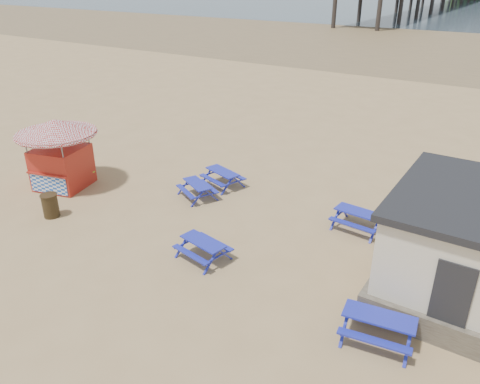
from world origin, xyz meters
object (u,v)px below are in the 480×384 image
Objects in this scene: litter_bin at (50,205)px; picnic_table_blue_b at (197,190)px; picnic_table_blue_a at (223,178)px; ice_cream_kiosk at (58,145)px; picnic_table_yellow at (67,174)px.

picnic_table_blue_b is at bearing 49.81° from litter_bin.
picnic_table_blue_a is 7.12m from ice_cream_kiosk.
picnic_table_blue_a is 1.02× the size of picnic_table_yellow.
picnic_table_blue_b is at bearing 17.80° from picnic_table_yellow.
picnic_table_blue_b is at bearing -80.31° from picnic_table_blue_a.
picnic_table_blue_a is at bearing 29.36° from picnic_table_yellow.
litter_bin is at bearing -50.01° from picnic_table_yellow.
litter_bin is at bearing -105.87° from picnic_table_blue_a.
picnic_table_blue_b is 2.11× the size of litter_bin.
picnic_table_blue_a is at bearing 109.21° from picnic_table_blue_b.
ice_cream_kiosk is at bearing -129.33° from picnic_table_blue_a.
picnic_table_blue_b is (-0.21, -1.55, -0.02)m from picnic_table_blue_a.
litter_bin is (1.91, -2.13, -1.44)m from ice_cream_kiosk.
picnic_table_yellow is 2.11× the size of litter_bin.
picnic_table_yellow is 1.54m from ice_cream_kiosk.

